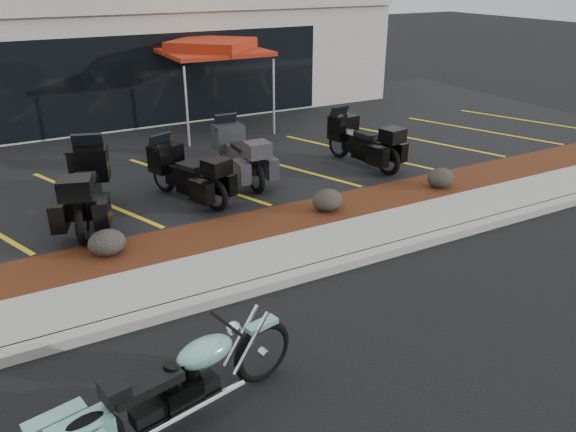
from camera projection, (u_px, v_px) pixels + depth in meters
ground at (327, 308)px, 8.07m from camera, size 90.00×90.00×0.00m
curb at (297, 276)px, 8.76m from camera, size 24.00×0.25×0.15m
sidewalk at (276, 258)px, 9.32m from camera, size 24.00×1.20×0.15m
mulch_bed at (246, 230)px, 10.28m from camera, size 24.00×1.20×0.16m
upper_lot at (159, 153)px, 14.62m from camera, size 26.00×9.60×0.15m
dealership_building at (99, 49)px, 18.88m from camera, size 18.00×8.16×4.00m
boulder_left at (107, 242)px, 9.16m from camera, size 0.61×0.51×0.43m
boulder_mid at (327, 200)px, 10.84m from camera, size 0.61×0.50×0.43m
boulder_right at (440, 178)px, 12.01m from camera, size 0.59×0.49×0.42m
hero_cruiser at (262, 343)px, 6.46m from camera, size 3.04×1.35×1.04m
touring_black_front at (91, 170)px, 10.95m from camera, size 1.65×2.68×1.46m
touring_black_mid at (163, 163)px, 11.61m from camera, size 1.56×2.34×1.27m
touring_grey at (227, 142)px, 12.88m from camera, size 0.94×2.33×1.34m
touring_black_rear at (339, 132)px, 13.74m from camera, size 1.23×2.37×1.31m
traffic_cone at (160, 152)px, 13.61m from camera, size 0.33×0.33×0.47m
popup_canopy at (212, 48)px, 15.56m from camera, size 3.07×3.07×2.53m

